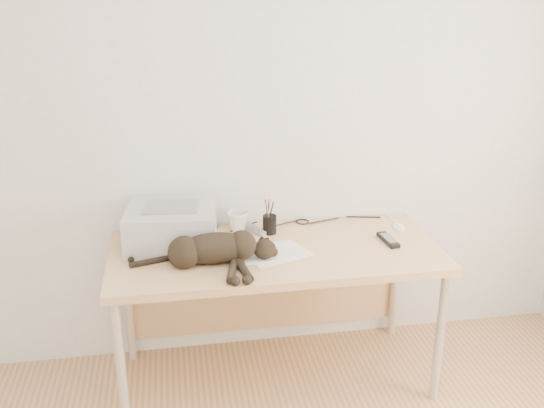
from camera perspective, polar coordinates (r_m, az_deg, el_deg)
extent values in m
plane|color=white|center=(3.10, -0.77, 7.95)|extent=(3.50, 0.00, 3.50)
cube|color=tan|center=(2.95, 0.38, -4.64)|extent=(1.60, 0.70, 0.04)
cylinder|color=silver|center=(2.86, -14.02, -14.87)|extent=(0.04, 0.04, 0.70)
cylinder|color=silver|center=(3.09, 15.50, -12.03)|extent=(0.04, 0.04, 0.70)
cylinder|color=silver|center=(3.37, -13.40, -8.98)|extent=(0.04, 0.04, 0.70)
cylinder|color=silver|center=(3.57, 11.54, -7.03)|extent=(0.04, 0.04, 0.70)
cube|color=tan|center=(3.39, -0.61, -7.18)|extent=(1.48, 0.02, 0.60)
cube|color=silver|center=(3.00, -9.41, -2.08)|extent=(0.46, 0.41, 0.19)
cube|color=black|center=(3.00, -9.42, -1.91)|extent=(0.37, 0.06, 0.12)
cube|color=gray|center=(2.96, -9.52, -0.26)|extent=(0.27, 0.21, 0.01)
cube|color=white|center=(2.90, 0.47, -4.70)|extent=(0.35, 0.30, 0.00)
cube|color=white|center=(2.91, -0.18, -4.52)|extent=(0.32, 0.25, 0.00)
ellipsoid|color=black|center=(2.80, -5.36, -4.15)|extent=(0.35, 0.15, 0.15)
sphere|color=black|center=(2.78, -8.25, -4.53)|extent=(0.15, 0.15, 0.15)
ellipsoid|color=black|center=(2.82, -0.69, -4.28)|extent=(0.11, 0.10, 0.09)
cone|color=black|center=(2.85, -0.95, -3.24)|extent=(0.04, 0.05, 0.05)
cone|color=black|center=(2.85, -0.43, -3.35)|extent=(0.04, 0.05, 0.05)
cylinder|color=black|center=(2.71, -3.76, -6.25)|extent=(0.04, 0.20, 0.04)
cylinder|color=black|center=(2.71, -2.69, -6.17)|extent=(0.04, 0.20, 0.04)
cylinder|color=black|center=(2.85, -11.11, -5.27)|extent=(0.22, 0.03, 0.03)
imported|color=white|center=(3.15, -3.22, -1.62)|extent=(0.14, 0.14, 0.10)
cylinder|color=black|center=(3.11, -0.23, -1.94)|extent=(0.07, 0.07, 0.10)
cylinder|color=#990C0C|center=(3.08, -0.42, -0.82)|extent=(0.01, 0.01, 0.13)
cylinder|color=navy|center=(3.09, -0.06, -0.74)|extent=(0.01, 0.01, 0.13)
cylinder|color=black|center=(3.07, -0.20, -0.88)|extent=(0.01, 0.01, 0.13)
cube|color=gray|center=(3.16, -1.89, -2.32)|extent=(0.16, 0.20, 0.02)
cube|color=black|center=(3.08, 10.88, -3.34)|extent=(0.06, 0.18, 0.02)
ellipsoid|color=white|center=(3.25, 11.81, -1.92)|extent=(0.07, 0.12, 0.04)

